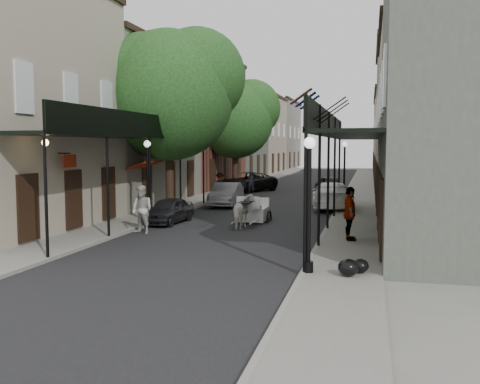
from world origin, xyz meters
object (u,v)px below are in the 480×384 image
Objects in this scene: pedestrian_sidewalk_right at (350,214)px; car_left_near at (169,210)px; lamppost_right_far at (344,170)px; car_left_mid at (226,195)px; tree_near at (177,90)px; car_left_far at (247,182)px; car_right_far at (329,184)px; pedestrian_sidewalk_left at (220,185)px; car_right_near at (332,196)px; horse at (244,211)px; carriage at (255,201)px; lamppost_right_near at (309,203)px; pedestrian_walking at (142,210)px; lamppost_left at (148,180)px; tree_far at (240,117)px.

car_left_near is (-8.35, 3.29, -0.51)m from pedestrian_sidewalk_right.
lamppost_right_far reaches higher than car_left_mid.
tree_near reaches higher than car_left_far.
car_right_far is (5.20, 10.97, -0.04)m from car_left_mid.
lamppost_right_far is 7.27m from car_right_far.
pedestrian_sidewalk_left is 9.57m from car_right_far.
car_right_near is at bearing 50.34° from car_left_near.
tree_near is 2.55× the size of car_right_far.
horse is 8.62m from car_right_near.
lamppost_right_far is 10.47m from carriage.
car_right_near is at bearing -29.93° from car_left_far.
horse is (4.60, -4.18, -5.76)m from tree_near.
lamppost_right_near is 9.30m from pedestrian_walking.
car_right_near is at bearing 60.07° from carriage.
lamppost_right_far is at bearing -107.71° from horse.
car_left_mid is (-6.70, -4.00, -1.36)m from lamppost_right_far.
lamppost_left is at bearing -0.58° from horse.
lamppost_right_near reaches higher than horse.
pedestrian_walking is at bearing -87.38° from tree_far.
car_left_far is 1.44× the size of car_right_far.
lamppost_right_far is at bearing 82.48° from car_right_far.
tree_far is 17.27m from carriage.
car_left_far is at bearing 111.28° from pedestrian_walking.
pedestrian_sidewalk_left is at bearing 112.30° from lamppost_right_near.
lamppost_right_near reaches higher than carriage.
pedestrian_sidewalk_right is at bearing -86.46° from lamppost_right_far.
pedestrian_sidewalk_left is at bearing 106.85° from car_left_mid.
pedestrian_sidewalk_right is 0.48× the size of car_left_mid.
lamppost_right_near reaches higher than car_right_far.
tree_far is at bearing 105.63° from carriage.
tree_far reaches higher than car_left_far.
lamppost_right_far is (8.30, 7.82, -4.44)m from tree_near.
tree_far is 18.57m from lamppost_left.
car_left_near is (0.90, -17.61, -5.24)m from tree_far.
car_right_far is at bearing 60.80° from car_left_mid.
pedestrian_walking is 0.48× the size of car_left_mid.
tree_near is at bearing 45.65° from car_right_far.
car_left_near is 17.43m from car_left_far.
car_left_near is 0.85× the size of car_left_mid.
car_left_mid is at bearing -5.98° from car_right_near.
car_left_near is 10.17m from car_right_near.
car_right_near reaches higher than car_right_far.
pedestrian_walking is 20.47m from car_left_far.
car_right_near is (7.80, 3.82, -5.72)m from tree_near.
pedestrian_sidewalk_left is (-0.90, 14.70, -0.04)m from pedestrian_walking.
pedestrian_sidewalk_right reaches higher than car_left_far.
car_left_near is (-7.44, 8.57, -1.45)m from lamppost_right_near.
horse is at bearing 63.72° from car_right_far.
lamppost_right_far is 0.69× the size of car_left_far.
carriage is 1.23× the size of pedestrian_sidewalk_right.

